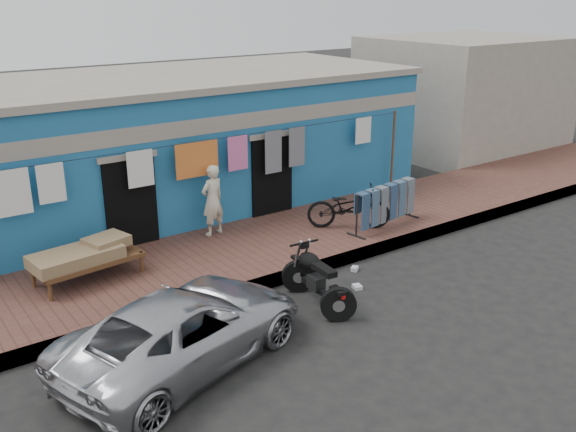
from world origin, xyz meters
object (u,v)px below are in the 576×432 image
object	(u,v)px
bicycle	(349,203)
car	(184,328)
seated_person	(213,200)
jeans_rack	(385,205)
motorcycle	(318,278)
charpoy	(88,262)

from	to	relation	value
bicycle	car	bearing A→B (deg)	151.89
seated_person	jeans_rack	distance (m)	3.85
motorcycle	jeans_rack	world-z (taller)	jeans_rack
jeans_rack	charpoy	bearing A→B (deg)	170.23
bicycle	seated_person	bearing A→B (deg)	99.14
car	seated_person	size ratio (longest dim) A/B	2.64
charpoy	jeans_rack	bearing A→B (deg)	-9.77
car	charpoy	world-z (taller)	car
charpoy	jeans_rack	world-z (taller)	jeans_rack
motorcycle	jeans_rack	xyz separation A→B (m)	(3.32, 1.79, 0.21)
car	motorcycle	world-z (taller)	car
seated_person	charpoy	xyz separation A→B (m)	(-3.01, -0.69, -0.44)
charpoy	motorcycle	bearing A→B (deg)	-43.19
seated_person	charpoy	distance (m)	3.12
car	charpoy	size ratio (longest dim) A/B	1.95
seated_person	charpoy	size ratio (longest dim) A/B	0.74
bicycle	jeans_rack	distance (m)	0.84
car	seated_person	distance (m)	4.74
bicycle	charpoy	world-z (taller)	bicycle
charpoy	bicycle	bearing A→B (deg)	-7.12
seated_person	bicycle	bearing A→B (deg)	139.53
bicycle	motorcycle	size ratio (longest dim) A/B	1.09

